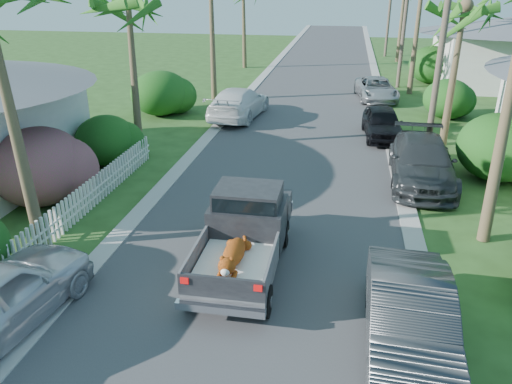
% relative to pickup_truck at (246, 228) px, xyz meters
% --- Properties ---
extents(ground, '(120.00, 120.00, 0.00)m').
position_rel_pickup_truck_xyz_m(ground, '(0.29, -3.42, -1.01)').
color(ground, '#29471A').
rests_on(ground, ground).
extents(road, '(8.00, 100.00, 0.02)m').
position_rel_pickup_truck_xyz_m(road, '(0.29, 21.58, -1.00)').
color(road, '#38383A').
rests_on(road, ground).
extents(curb_left, '(0.60, 100.00, 0.06)m').
position_rel_pickup_truck_xyz_m(curb_left, '(-4.01, 21.58, -0.98)').
color(curb_left, '#A5A39E').
rests_on(curb_left, ground).
extents(curb_right, '(0.60, 100.00, 0.06)m').
position_rel_pickup_truck_xyz_m(curb_right, '(4.59, 21.58, -0.98)').
color(curb_right, '#A5A39E').
rests_on(curb_right, ground).
extents(pickup_truck, '(1.98, 5.12, 2.06)m').
position_rel_pickup_truck_xyz_m(pickup_truck, '(0.00, 0.00, 0.00)').
color(pickup_truck, black).
rests_on(pickup_truck, ground).
extents(parked_car_rn, '(1.74, 4.74, 1.55)m').
position_rel_pickup_truck_xyz_m(parked_car_rn, '(3.89, -2.90, -0.24)').
color(parked_car_rn, '#2E3133').
rests_on(parked_car_rn, ground).
extents(parked_car_rm, '(2.45, 5.60, 1.60)m').
position_rel_pickup_truck_xyz_m(parked_car_rm, '(5.29, 6.73, -0.21)').
color(parked_car_rm, '#2E3133').
rests_on(parked_car_rm, ground).
extents(parked_car_rf, '(1.97, 4.29, 1.42)m').
position_rel_pickup_truck_xyz_m(parked_car_rf, '(4.16, 12.23, -0.30)').
color(parked_car_rf, black).
rests_on(parked_car_rf, ground).
extents(parked_car_rd, '(2.81, 5.03, 1.33)m').
position_rel_pickup_truck_xyz_m(parked_car_rd, '(4.22, 20.42, -0.34)').
color(parked_car_rd, '#A0A2A6').
rests_on(parked_car_rd, ground).
extents(parked_car_lf, '(2.84, 5.78, 1.62)m').
position_rel_pickup_truck_xyz_m(parked_car_lf, '(-3.31, 14.65, -0.20)').
color(parked_car_lf, silver).
rests_on(parked_car_lf, ground).
extents(palm_l_b, '(4.40, 4.40, 7.40)m').
position_rel_pickup_truck_xyz_m(palm_l_b, '(-6.51, 8.58, 5.14)').
color(palm_l_b, brown).
rests_on(palm_l_b, ground).
extents(palm_r_b, '(4.40, 4.40, 7.20)m').
position_rel_pickup_truck_xyz_m(palm_r_b, '(6.89, 11.58, 4.94)').
color(palm_r_b, brown).
rests_on(palm_r_b, ground).
extents(shrub_l_b, '(3.00, 3.30, 2.60)m').
position_rel_pickup_truck_xyz_m(shrub_l_b, '(-7.51, 2.58, 0.29)').
color(shrub_l_b, '#C31B66').
rests_on(shrub_l_b, ground).
extents(shrub_l_c, '(2.40, 2.64, 2.00)m').
position_rel_pickup_truck_xyz_m(shrub_l_c, '(-7.11, 6.58, -0.01)').
color(shrub_l_c, '#123F12').
rests_on(shrub_l_c, ground).
extents(shrub_l_d, '(3.20, 3.52, 2.40)m').
position_rel_pickup_truck_xyz_m(shrub_l_d, '(-7.71, 14.58, 0.19)').
color(shrub_l_d, '#123F12').
rests_on(shrub_l_d, ground).
extents(shrub_r_b, '(3.00, 3.30, 2.50)m').
position_rel_pickup_truck_xyz_m(shrub_r_b, '(8.09, 7.58, 0.24)').
color(shrub_r_b, '#123F12').
rests_on(shrub_r_b, ground).
extents(shrub_r_c, '(2.60, 2.86, 2.10)m').
position_rel_pickup_truck_xyz_m(shrub_r_c, '(7.79, 16.58, 0.04)').
color(shrub_r_c, '#123F12').
rests_on(shrub_r_c, ground).
extents(shrub_r_d, '(3.20, 3.52, 2.60)m').
position_rel_pickup_truck_xyz_m(shrub_r_d, '(8.29, 26.58, 0.29)').
color(shrub_r_d, '#123F12').
rests_on(shrub_r_d, ground).
extents(picket_fence, '(0.10, 11.00, 1.00)m').
position_rel_pickup_truck_xyz_m(picket_fence, '(-5.71, 2.08, -0.51)').
color(picket_fence, white).
rests_on(picket_fence, ground).
extents(house_right_far, '(9.00, 8.00, 4.60)m').
position_rel_pickup_truck_xyz_m(house_right_far, '(13.29, 26.58, 1.11)').
color(house_right_far, silver).
rests_on(house_right_far, ground).
extents(utility_pole_b, '(1.60, 0.26, 9.00)m').
position_rel_pickup_truck_xyz_m(utility_pole_b, '(5.89, 9.58, 3.59)').
color(utility_pole_b, brown).
rests_on(utility_pole_b, ground).
extents(utility_pole_c, '(1.60, 0.26, 9.00)m').
position_rel_pickup_truck_xyz_m(utility_pole_c, '(5.89, 24.58, 3.59)').
color(utility_pole_c, brown).
rests_on(utility_pole_c, ground).
extents(utility_pole_d, '(1.60, 0.26, 9.00)m').
position_rel_pickup_truck_xyz_m(utility_pole_d, '(5.89, 39.58, 3.59)').
color(utility_pole_d, brown).
rests_on(utility_pole_d, ground).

